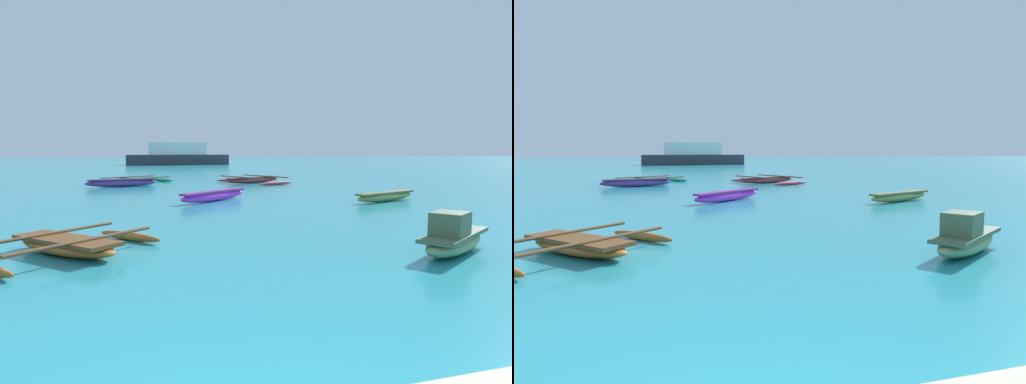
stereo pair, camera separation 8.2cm
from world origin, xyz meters
TOP-DOWN VIEW (x-y plane):
  - moored_boat_0 at (0.61, 27.25)m, footprint 4.76×4.19m
  - moored_boat_1 at (-1.57, 7.52)m, footprint 3.88×3.73m
  - moored_boat_2 at (3.19, 15.94)m, footprint 3.31×2.70m
  - moored_boat_3 at (-0.28, 24.41)m, footprint 3.94×0.99m
  - moored_boat_4 at (5.85, 5.34)m, footprint 2.56×2.00m
  - moored_boat_5 at (9.81, 13.82)m, footprint 3.43×1.70m
  - moored_boat_6 at (7.63, 25.07)m, footprint 4.15×5.11m
  - distant_ferry at (7.67, 60.96)m, footprint 13.72×3.02m

SIDE VIEW (x-z plane):
  - moored_boat_0 at x=0.61m, z-range -0.02..0.36m
  - moored_boat_1 at x=-1.57m, z-range -0.01..0.38m
  - moored_boat_6 at x=7.63m, z-range -0.02..0.41m
  - moored_boat_5 at x=9.81m, z-range 0.02..0.40m
  - moored_boat_2 at x=3.19m, z-range 0.02..0.44m
  - moored_boat_3 at x=-0.28m, z-range 0.02..0.47m
  - moored_boat_4 at x=5.85m, z-range -0.13..0.74m
  - distant_ferry at x=7.67m, z-range -0.28..2.74m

